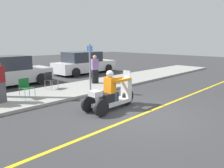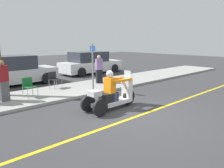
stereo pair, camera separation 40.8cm
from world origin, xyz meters
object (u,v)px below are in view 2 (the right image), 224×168
Objects in this scene: parked_car_lot_right at (90,63)px; street_sign at (93,66)px; spectator_with_child at (99,70)px; parked_car_lot_left at (15,71)px; motorcycle_trike at (112,95)px; folding_chair_curbside at (29,85)px; spectator_end_of_line at (3,82)px; folding_chair_set_back at (54,78)px.

parked_car_lot_right is 2.20× the size of street_sign.
spectator_with_child is at bearing -121.42° from parked_car_lot_right.
parked_car_lot_left is at bearing -173.13° from parked_car_lot_right.
motorcycle_trike is at bearing -122.46° from parked_car_lot_right.
motorcycle_trike is 2.83× the size of folding_chair_curbside.
street_sign reaches higher than spectator_end_of_line.
folding_chair_curbside is 2.89m from street_sign.
parked_car_lot_right reaches higher than folding_chair_set_back.
parked_car_lot_left is at bearing 79.06° from folding_chair_curbside.
folding_chair_set_back is 0.19× the size of parked_car_lot_left.
parked_car_lot_right reaches higher than motorcycle_trike.
parked_car_lot_right is at bearing 57.54° from motorcycle_trike.
parked_car_lot_left is (-1.00, 6.96, 0.26)m from motorcycle_trike.
spectator_with_child reaches higher than parked_car_lot_left.
street_sign is at bearing -137.56° from spectator_with_child.
spectator_end_of_line reaches higher than folding_chair_curbside.
parked_car_lot_left reaches higher than folding_chair_curbside.
parked_car_lot_right is at bearing 35.04° from folding_chair_set_back.
motorcycle_trike is at bearing -62.83° from folding_chair_curbside.
folding_chair_set_back is at bearing 116.63° from street_sign.
motorcycle_trike is 2.83× the size of folding_chair_set_back.
folding_chair_curbside is 0.37× the size of street_sign.
folding_chair_set_back is (-2.51, 0.51, -0.25)m from spectator_with_child.
parked_car_lot_right is at bearing 53.59° from street_sign.
spectator_with_child is 1.91× the size of folding_chair_curbside.
spectator_with_child is 2.57m from folding_chair_set_back.
street_sign reaches higher than spectator_with_child.
parked_car_lot_left is (-3.45, 3.26, -0.10)m from spectator_with_child.
street_sign is at bearing 68.36° from motorcycle_trike.
parked_car_lot_left is 2.00× the size of street_sign.
folding_chair_set_back is at bearing 90.79° from motorcycle_trike.
motorcycle_trike is 0.53× the size of parked_car_lot_left.
folding_chair_curbside is 0.17× the size of parked_car_lot_right.
parked_car_lot_left is (0.70, 3.64, 0.14)m from folding_chair_curbside.
motorcycle_trike is 0.48× the size of parked_car_lot_right.
motorcycle_trike is at bearing -123.55° from spectator_with_child.
motorcycle_trike is 4.45m from spectator_with_child.
spectator_with_child is at bearing -43.39° from parked_car_lot_left.
motorcycle_trike is 7.04m from parked_car_lot_left.
spectator_end_of_line is at bearing 162.95° from street_sign.
parked_car_lot_left reaches higher than folding_chair_set_back.
parked_car_lot_left is (-0.94, 2.75, 0.14)m from folding_chair_set_back.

